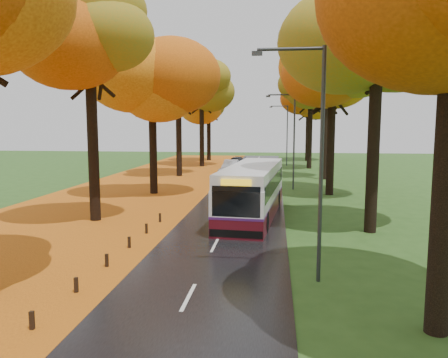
% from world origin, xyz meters
% --- Properties ---
extents(road, '(6.50, 90.00, 0.04)m').
position_xyz_m(road, '(0.00, 25.00, 0.02)').
color(road, black).
rests_on(road, ground).
extents(centre_line, '(0.12, 90.00, 0.01)m').
position_xyz_m(centre_line, '(0.00, 25.00, 0.04)').
color(centre_line, silver).
rests_on(centre_line, road).
extents(leaf_verge, '(12.00, 90.00, 0.02)m').
position_xyz_m(leaf_verge, '(-9.00, 25.00, 0.01)').
color(leaf_verge, '#7B360B').
rests_on(leaf_verge, ground).
extents(leaf_drift, '(0.90, 90.00, 0.01)m').
position_xyz_m(leaf_drift, '(-3.05, 25.00, 0.04)').
color(leaf_drift, orange).
rests_on(leaf_drift, road).
extents(trees_left, '(9.20, 74.00, 13.88)m').
position_xyz_m(trees_left, '(-7.18, 27.06, 9.53)').
color(trees_left, black).
rests_on(trees_left, ground).
extents(trees_right, '(9.30, 74.20, 13.96)m').
position_xyz_m(trees_right, '(7.19, 26.91, 9.69)').
color(trees_right, black).
rests_on(trees_right, ground).
extents(bollard_row, '(0.11, 23.51, 0.52)m').
position_xyz_m(bollard_row, '(-3.70, 4.70, 0.26)').
color(bollard_row, black).
rests_on(bollard_row, ground).
extents(streetlamp_near, '(2.45, 0.18, 8.00)m').
position_xyz_m(streetlamp_near, '(3.95, 8.00, 4.71)').
color(streetlamp_near, '#333538').
rests_on(streetlamp_near, ground).
extents(streetlamp_mid, '(2.45, 0.18, 8.00)m').
position_xyz_m(streetlamp_mid, '(3.95, 30.00, 4.71)').
color(streetlamp_mid, '#333538').
rests_on(streetlamp_mid, ground).
extents(streetlamp_far, '(2.45, 0.18, 8.00)m').
position_xyz_m(streetlamp_far, '(3.95, 52.00, 4.71)').
color(streetlamp_far, '#333538').
rests_on(streetlamp_far, ground).
extents(bus, '(3.62, 11.67, 3.02)m').
position_xyz_m(bus, '(1.36, 18.66, 1.62)').
color(bus, '#480B13').
rests_on(bus, road).
extents(car_white, '(1.87, 4.19, 1.40)m').
position_xyz_m(car_white, '(-2.11, 33.89, 0.74)').
color(car_white, white).
rests_on(car_white, road).
extents(car_silver, '(1.75, 4.42, 1.43)m').
position_xyz_m(car_silver, '(-2.35, 42.39, 0.76)').
color(car_silver, '#9FA3A7').
rests_on(car_silver, road).
extents(car_dark, '(2.58, 4.54, 1.24)m').
position_xyz_m(car_dark, '(-2.35, 48.85, 0.66)').
color(car_dark, black).
rests_on(car_dark, road).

